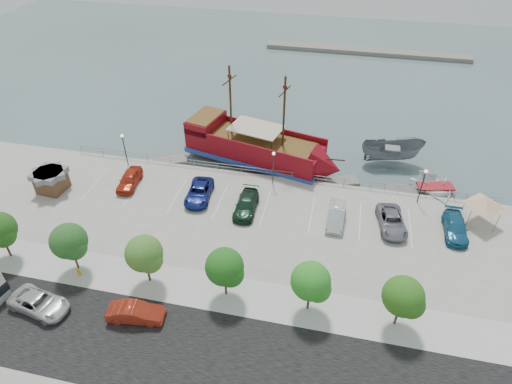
# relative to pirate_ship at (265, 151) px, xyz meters

# --- Properties ---
(ground) EXTENTS (160.00, 160.00, 0.00)m
(ground) POSITION_rel_pirate_ship_xyz_m (1.92, -11.54, -2.12)
(ground) COLOR #4B5E61
(street) EXTENTS (100.00, 8.00, 0.04)m
(street) POSITION_rel_pirate_ship_xyz_m (1.92, -27.54, -1.11)
(street) COLOR black
(street) RESTS_ON land_slab
(sidewalk) EXTENTS (100.00, 4.00, 0.05)m
(sidewalk) POSITION_rel_pirate_ship_xyz_m (1.92, -21.54, -1.11)
(sidewalk) COLOR beige
(sidewalk) RESTS_ON land_slab
(seawall_railing) EXTENTS (50.00, 0.06, 1.00)m
(seawall_railing) POSITION_rel_pirate_ship_xyz_m (1.92, -3.74, -0.60)
(seawall_railing) COLOR gray
(seawall_railing) RESTS_ON land_slab
(far_shore) EXTENTS (40.00, 3.00, 0.80)m
(far_shore) POSITION_rel_pirate_ship_xyz_m (11.92, 43.46, -1.72)
(far_shore) COLOR gray
(far_shore) RESTS_ON ground
(pirate_ship) EXTENTS (20.49, 9.91, 12.69)m
(pirate_ship) POSITION_rel_pirate_ship_xyz_m (0.00, 0.00, 0.00)
(pirate_ship) COLOR maroon
(pirate_ship) RESTS_ON ground
(patrol_boat) EXTENTS (8.22, 4.39, 3.02)m
(patrol_boat) POSITION_rel_pirate_ship_xyz_m (15.43, 3.84, -0.61)
(patrol_boat) COLOR slate
(patrol_boat) RESTS_ON ground
(speedboat) EXTENTS (5.84, 7.24, 1.33)m
(speedboat) POSITION_rel_pirate_ship_xyz_m (20.18, -1.72, -1.46)
(speedboat) COLOR white
(speedboat) RESTS_ON ground
(dock_west) EXTENTS (6.47, 4.28, 0.36)m
(dock_west) POSITION_rel_pirate_ship_xyz_m (-12.89, -2.34, -1.94)
(dock_west) COLOR gray
(dock_west) RESTS_ON ground
(dock_mid) EXTENTS (6.51, 4.27, 0.36)m
(dock_mid) POSITION_rel_pirate_ship_xyz_m (8.64, -2.34, -1.94)
(dock_mid) COLOR gray
(dock_mid) RESTS_ON ground
(dock_east) EXTENTS (7.82, 2.53, 0.44)m
(dock_east) POSITION_rel_pirate_ship_xyz_m (18.57, -2.34, -1.90)
(dock_east) COLOR slate
(dock_east) RESTS_ON ground
(shed) EXTENTS (3.28, 3.28, 2.51)m
(shed) POSITION_rel_pirate_ship_xyz_m (-22.05, -11.44, 0.22)
(shed) COLOR brown
(shed) RESTS_ON land_slab
(canopy_tent) EXTENTS (4.35, 4.35, 3.53)m
(canopy_tent) POSITION_rel_pirate_ship_xyz_m (23.72, -6.97, 1.94)
(canopy_tent) COLOR slate
(canopy_tent) RESTS_ON land_slab
(street_van) EXTENTS (5.56, 3.33, 1.45)m
(street_van) POSITION_rel_pirate_ship_xyz_m (-13.67, -26.28, -0.40)
(street_van) COLOR #BDBDBD
(street_van) RESTS_ON street
(street_sedan) EXTENTS (4.74, 2.21, 1.50)m
(street_sedan) POSITION_rel_pirate_ship_xyz_m (-5.50, -25.49, -0.37)
(street_sedan) COLOR #A72B19
(street_sedan) RESTS_ON street
(fire_hydrant) EXTENTS (0.29, 0.29, 0.84)m
(fire_hydrant) POSITION_rel_pirate_ship_xyz_m (-12.45, -22.34, -0.67)
(fire_hydrant) COLOR gold
(fire_hydrant) RESTS_ON sidewalk
(lamp_post_left) EXTENTS (0.36, 0.36, 4.28)m
(lamp_post_left) POSITION_rel_pirate_ship_xyz_m (-16.08, -5.04, 1.82)
(lamp_post_left) COLOR black
(lamp_post_left) RESTS_ON land_slab
(lamp_post_mid) EXTENTS (0.36, 0.36, 4.28)m
(lamp_post_mid) POSITION_rel_pirate_ship_xyz_m (1.92, -5.04, 1.82)
(lamp_post_mid) COLOR black
(lamp_post_mid) RESTS_ON land_slab
(lamp_post_right) EXTENTS (0.36, 0.36, 4.28)m
(lamp_post_right) POSITION_rel_pirate_ship_xyz_m (17.92, -5.04, 1.82)
(lamp_post_right) COLOR black
(lamp_post_right) RESTS_ON land_slab
(tree_b) EXTENTS (3.30, 3.20, 5.00)m
(tree_b) POSITION_rel_pirate_ship_xyz_m (-12.93, -21.61, 2.17)
(tree_b) COLOR #473321
(tree_b) RESTS_ON sidewalk
(tree_c) EXTENTS (3.30, 3.20, 5.00)m
(tree_c) POSITION_rel_pirate_ship_xyz_m (-5.93, -21.61, 2.17)
(tree_c) COLOR #473321
(tree_c) RESTS_ON sidewalk
(tree_d) EXTENTS (3.30, 3.20, 5.00)m
(tree_d) POSITION_rel_pirate_ship_xyz_m (1.07, -21.61, 2.17)
(tree_d) COLOR #473321
(tree_d) RESTS_ON sidewalk
(tree_e) EXTENTS (3.30, 3.20, 5.00)m
(tree_e) POSITION_rel_pirate_ship_xyz_m (8.07, -21.61, 2.17)
(tree_e) COLOR #473321
(tree_e) RESTS_ON sidewalk
(tree_f) EXTENTS (3.30, 3.20, 5.00)m
(tree_f) POSITION_rel_pirate_ship_xyz_m (15.07, -21.61, 2.17)
(tree_f) COLOR #473321
(tree_f) RESTS_ON sidewalk
(parked_car_a) EXTENTS (2.32, 4.89, 1.61)m
(parked_car_a) POSITION_rel_pirate_ship_xyz_m (-13.98, -8.80, -0.32)
(parked_car_a) COLOR #B52D18
(parked_car_a) RESTS_ON land_slab
(parked_car_c) EXTENTS (2.95, 5.57, 1.49)m
(parked_car_c) POSITION_rel_pirate_ship_xyz_m (-5.51, -9.33, -0.38)
(parked_car_c) COLOR navy
(parked_car_c) RESTS_ON land_slab
(parked_car_d) EXTENTS (2.22, 5.27, 1.52)m
(parked_car_d) POSITION_rel_pirate_ship_xyz_m (0.03, -10.31, -0.37)
(parked_car_d) COLOR #153220
(parked_car_d) RESTS_ON land_slab
(parked_car_f) EXTENTS (1.77, 4.83, 1.58)m
(parked_car_f) POSITION_rel_pirate_ship_xyz_m (9.41, -10.04, -0.33)
(parked_car_f) COLOR silver
(parked_car_f) RESTS_ON land_slab
(parked_car_g) EXTENTS (3.26, 5.69, 1.49)m
(parked_car_g) POSITION_rel_pirate_ship_xyz_m (14.96, -9.77, -0.38)
(parked_car_g) COLOR slate
(parked_car_g) RESTS_ON land_slab
(parked_car_h) EXTENTS (2.14, 5.16, 1.49)m
(parked_car_h) POSITION_rel_pirate_ship_xyz_m (21.08, -9.33, -0.38)
(parked_car_h) COLOR #1E6083
(parked_car_h) RESTS_ON land_slab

